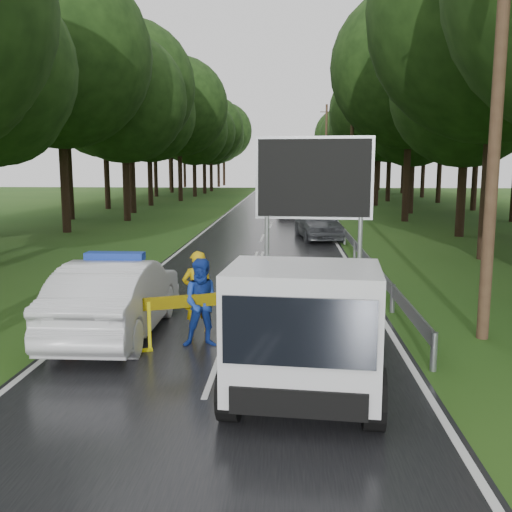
# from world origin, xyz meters

# --- Properties ---
(ground) EXTENTS (160.00, 160.00, 0.00)m
(ground) POSITION_xyz_m (0.00, 0.00, 0.00)
(ground) COLOR #1B4213
(ground) RESTS_ON ground
(road) EXTENTS (7.00, 140.00, 0.02)m
(road) POSITION_xyz_m (0.00, 30.00, 0.01)
(road) COLOR black
(road) RESTS_ON ground
(guardrail) EXTENTS (0.12, 60.06, 0.70)m
(guardrail) POSITION_xyz_m (3.70, 29.67, 0.55)
(guardrail) COLOR gray
(guardrail) RESTS_ON ground
(utility_pole_near) EXTENTS (1.40, 0.24, 10.00)m
(utility_pole_near) POSITION_xyz_m (5.20, 2.00, 5.06)
(utility_pole_near) COLOR #412C1E
(utility_pole_near) RESTS_ON ground
(utility_pole_mid) EXTENTS (1.40, 0.24, 10.00)m
(utility_pole_mid) POSITION_xyz_m (5.20, 28.00, 5.06)
(utility_pole_mid) COLOR #412C1E
(utility_pole_mid) RESTS_ON ground
(utility_pole_far) EXTENTS (1.40, 0.24, 10.00)m
(utility_pole_far) POSITION_xyz_m (5.20, 54.00, 5.06)
(utility_pole_far) COLOR #412C1E
(utility_pole_far) RESTS_ON ground
(police_sedan) EXTENTS (1.73, 4.91, 1.78)m
(police_sedan) POSITION_xyz_m (-2.44, 1.78, 0.81)
(police_sedan) COLOR silver
(police_sedan) RESTS_ON ground
(work_truck) EXTENTS (2.66, 5.22, 4.02)m
(work_truck) POSITION_xyz_m (1.47, -0.78, 1.09)
(work_truck) COLOR gray
(work_truck) RESTS_ON ground
(barrier) EXTENTS (2.43, 1.01, 1.07)m
(barrier) POSITION_xyz_m (-0.80, 1.00, 0.81)
(barrier) COLOR yellow
(barrier) RESTS_ON ground
(officer) EXTENTS (0.75, 0.60, 1.79)m
(officer) POSITION_xyz_m (-0.76, 2.00, 0.89)
(officer) COLOR gold
(officer) RESTS_ON ground
(civilian) EXTENTS (0.95, 0.79, 1.77)m
(civilian) POSITION_xyz_m (-0.50, 1.14, 0.88)
(civilian) COLOR #1A3BAA
(civilian) RESTS_ON ground
(queue_car_first) EXTENTS (2.49, 4.91, 1.60)m
(queue_car_first) POSITION_xyz_m (2.60, 17.96, 0.80)
(queue_car_first) COLOR #414449
(queue_car_first) RESTS_ON ground
(queue_car_second) EXTENTS (2.12, 5.16, 1.49)m
(queue_car_second) POSITION_xyz_m (2.60, 23.96, 0.75)
(queue_car_second) COLOR gray
(queue_car_second) RESTS_ON ground
(queue_car_third) EXTENTS (2.84, 5.61, 1.52)m
(queue_car_third) POSITION_xyz_m (1.66, 30.85, 0.76)
(queue_car_third) COLOR black
(queue_car_third) RESTS_ON ground
(queue_car_fourth) EXTENTS (1.72, 4.23, 1.36)m
(queue_car_fourth) POSITION_xyz_m (0.92, 39.88, 0.68)
(queue_car_fourth) COLOR #383B3E
(queue_car_fourth) RESTS_ON ground
(cone_center) EXTENTS (0.32, 0.32, 0.68)m
(cone_center) POSITION_xyz_m (0.50, 2.00, 0.33)
(cone_center) COLOR black
(cone_center) RESTS_ON ground
(cone_far) EXTENTS (0.35, 0.35, 0.74)m
(cone_far) POSITION_xyz_m (-0.20, 2.50, 0.36)
(cone_far) COLOR black
(cone_far) RESTS_ON ground
(cone_left_mid) EXTENTS (0.38, 0.38, 0.79)m
(cone_left_mid) POSITION_xyz_m (-3.40, 1.23, 0.39)
(cone_left_mid) COLOR black
(cone_left_mid) RESTS_ON ground
(cone_right) EXTENTS (0.38, 0.38, 0.81)m
(cone_right) POSITION_xyz_m (2.40, 4.50, 0.39)
(cone_right) COLOR black
(cone_right) RESTS_ON ground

